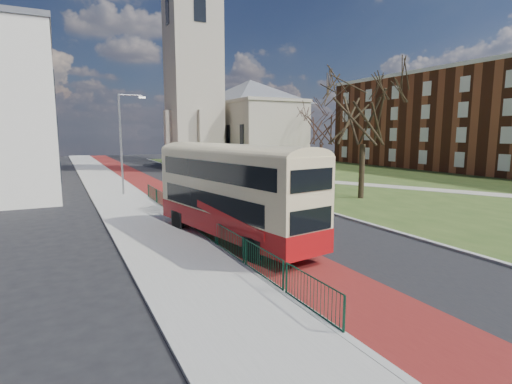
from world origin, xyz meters
TOP-DOWN VIEW (x-y plane):
  - ground at (0.00, 0.00)m, footprint 160.00×160.00m
  - road_carriageway at (1.50, 20.00)m, footprint 9.00×120.00m
  - bus_lane at (-1.20, 20.00)m, footprint 3.40×120.00m
  - pavement_west at (-5.00, 20.00)m, footprint 4.00×120.00m
  - kerb_west at (-3.00, 20.00)m, footprint 0.25×120.00m
  - kerb_east at (6.10, 22.00)m, footprint 0.25×80.00m
  - grass_green at (26.00, 22.00)m, footprint 40.00×80.00m
  - footpath at (20.00, 10.00)m, footprint 18.84×32.82m
  - pedestrian_railing at (-2.95, 4.00)m, footprint 0.07×24.00m
  - gothic_church at (12.56, 38.00)m, footprint 16.38×18.00m
  - brick_terrace at (40.00, 20.00)m, footprint 10.30×44.30m
  - street_block_far at (-14.00, 38.00)m, footprint 10.30×16.30m
  - streetlamp at (-4.35, 18.00)m, footprint 2.13×0.18m
  - bus at (-1.89, 1.57)m, footprint 4.23×10.74m
  - winter_tree_near at (11.85, 8.40)m, footprint 8.87×8.87m
  - winter_tree_far at (20.27, 25.52)m, footprint 7.54×7.54m
  - litter_bin at (8.66, 8.07)m, footprint 0.79×0.79m

SIDE VIEW (x-z plane):
  - ground at x=0.00m, z-range 0.00..0.00m
  - road_carriageway at x=1.50m, z-range 0.00..0.01m
  - bus_lane at x=-1.20m, z-range 0.00..0.01m
  - grass_green at x=26.00m, z-range 0.00..0.04m
  - footpath at x=20.00m, z-range 0.04..0.07m
  - pavement_west at x=-5.00m, z-range 0.00..0.12m
  - kerb_west at x=-3.00m, z-range 0.00..0.13m
  - kerb_east at x=6.10m, z-range 0.00..0.13m
  - pedestrian_railing at x=-2.95m, z-range -0.01..1.11m
  - litter_bin at x=8.66m, z-range 0.04..1.13m
  - bus at x=-1.89m, z-range 0.31..4.69m
  - streetlamp at x=-4.35m, z-range 0.59..8.59m
  - street_block_far at x=-14.00m, z-range 0.01..11.51m
  - winter_tree_far at x=20.27m, z-range 1.84..11.17m
  - brick_terrace at x=40.00m, z-range 0.01..13.51m
  - winter_tree_near at x=11.85m, z-range 2.11..12.83m
  - gothic_church at x=12.56m, z-range -6.87..33.13m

